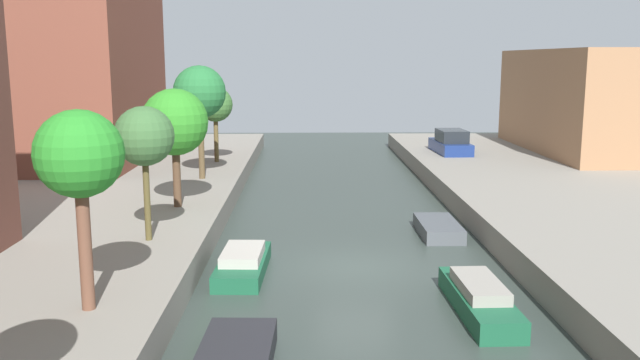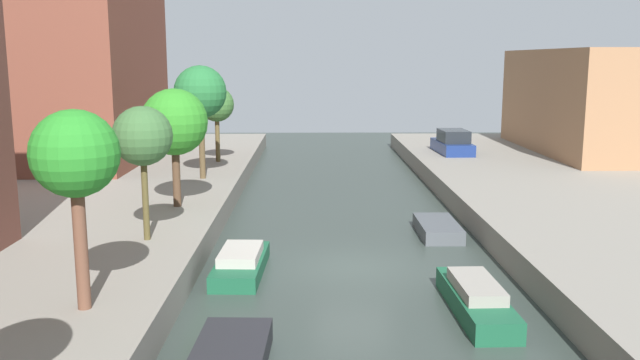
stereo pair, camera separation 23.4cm
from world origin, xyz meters
name	(u,v)px [view 2 (the right image)]	position (x,y,z in m)	size (l,w,h in m)	color
ground_plane	(353,268)	(0.00, 0.00, 0.00)	(84.00, 84.00, 0.00)	#333D38
low_block_right	(615,101)	(18.00, 21.28, 4.24)	(10.00, 15.43, 6.48)	#9E704C
street_tree_1	(75,157)	(-6.80, -6.19, 4.65)	(2.04, 2.04, 4.74)	brown
street_tree_2	(142,137)	(-6.80, 0.01, 4.40)	(1.92, 1.92, 4.39)	brown
street_tree_3	(174,123)	(-6.80, 5.10, 4.38)	(2.65, 2.65, 4.73)	#513927
street_tree_4	(200,93)	(-6.80, 11.59, 5.24)	(2.57, 2.57, 5.57)	brown
street_tree_5	(217,105)	(-6.80, 17.16, 4.27)	(1.99, 1.99, 4.31)	brown
parked_car	(453,143)	(7.57, 20.63, 1.62)	(2.02, 4.54, 1.49)	navy
moored_boat_left_2	(229,360)	(-3.23, -7.54, 0.28)	(1.74, 3.67, 0.57)	#232328
moored_boat_left_3	(241,263)	(-3.68, -0.50, 0.35)	(1.61, 4.18, 0.83)	#195638
moored_boat_right_2	(476,299)	(3.11, -4.03, 0.39)	(1.36, 4.58, 0.91)	#195638
moored_boat_right_3	(438,228)	(3.60, 4.20, 0.27)	(1.51, 3.29, 0.54)	#4C5156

